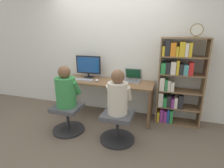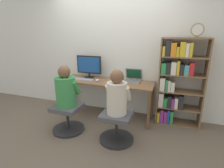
% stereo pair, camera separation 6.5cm
% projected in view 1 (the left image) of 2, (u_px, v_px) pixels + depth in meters
% --- Properties ---
extents(ground_plane, '(14.00, 14.00, 0.00)m').
position_uv_depth(ground_plane, '(101.00, 122.00, 3.38)').
color(ground_plane, brown).
extents(wall_back, '(10.00, 0.05, 2.60)m').
position_uv_depth(wall_back, '(111.00, 51.00, 3.62)').
color(wall_back, silver).
rests_on(wall_back, ground_plane).
extents(desk, '(1.87, 0.60, 0.75)m').
position_uv_depth(desk, '(106.00, 85.00, 3.47)').
color(desk, brown).
rests_on(desk, ground_plane).
extents(desktop_monitor, '(0.55, 0.21, 0.46)m').
position_uv_depth(desktop_monitor, '(88.00, 66.00, 3.65)').
color(desktop_monitor, black).
rests_on(desktop_monitor, desk).
extents(laptop, '(0.33, 0.33, 0.24)m').
position_uv_depth(laptop, '(132.00, 79.00, 3.44)').
color(laptop, gray).
rests_on(laptop, desk).
extents(keyboard, '(0.44, 0.14, 0.03)m').
position_uv_depth(keyboard, '(83.00, 80.00, 3.51)').
color(keyboard, '#B2B2B7').
rests_on(keyboard, desk).
extents(computer_mouse_by_keyboard, '(0.07, 0.10, 0.04)m').
position_uv_depth(computer_mouse_by_keyboard, '(97.00, 80.00, 3.44)').
color(computer_mouse_by_keyboard, silver).
rests_on(computer_mouse_by_keyboard, desk).
extents(office_chair_left, '(0.55, 0.55, 0.47)m').
position_uv_depth(office_chair_left, '(68.00, 118.00, 3.03)').
color(office_chair_left, '#262628').
rests_on(office_chair_left, ground_plane).
extents(office_chair_right, '(0.55, 0.55, 0.47)m').
position_uv_depth(office_chair_right, '(117.00, 126.00, 2.76)').
color(office_chair_right, '#262628').
rests_on(office_chair_right, ground_plane).
extents(person_at_monitor, '(0.41, 0.35, 0.69)m').
position_uv_depth(person_at_monitor, '(66.00, 89.00, 2.88)').
color(person_at_monitor, '#388C47').
rests_on(person_at_monitor, office_chair_left).
extents(person_at_laptop, '(0.37, 0.33, 0.69)m').
position_uv_depth(person_at_laptop, '(118.00, 95.00, 2.62)').
color(person_at_laptop, beige).
rests_on(person_at_laptop, office_chair_right).
extents(bookshelf, '(0.78, 0.33, 1.59)m').
position_uv_depth(bookshelf, '(175.00, 81.00, 3.16)').
color(bookshelf, brown).
rests_on(bookshelf, ground_plane).
extents(desk_clock, '(0.20, 0.03, 0.22)m').
position_uv_depth(desk_clock, '(197.00, 30.00, 2.77)').
color(desk_clock, olive).
rests_on(desk_clock, bookshelf).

